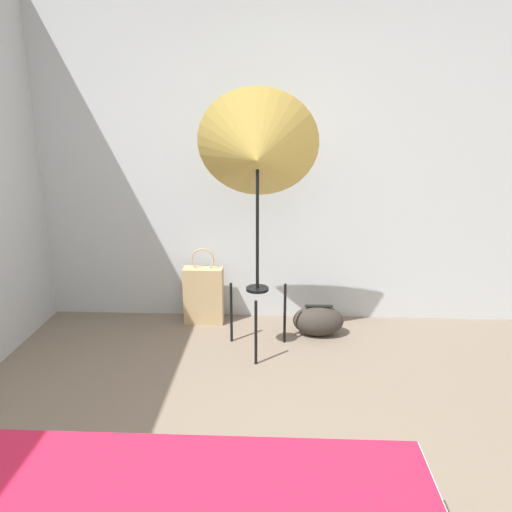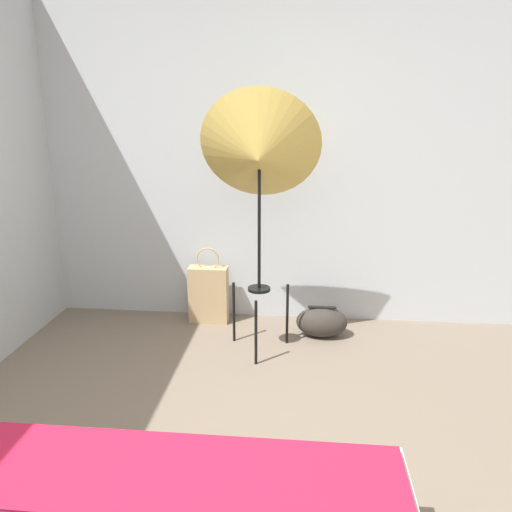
# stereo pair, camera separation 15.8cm
# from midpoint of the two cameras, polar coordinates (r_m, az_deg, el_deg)

# --- Properties ---
(wall_back) EXTENTS (8.00, 0.05, 2.60)m
(wall_back) POSITION_cam_midpoint_polar(r_m,az_deg,el_deg) (3.95, 0.79, 11.05)
(wall_back) COLOR #B7BCC1
(wall_back) RESTS_ON ground_plane
(photo_umbrella) EXTENTS (0.81, 0.54, 1.81)m
(photo_umbrella) POSITION_cam_midpoint_polar(r_m,az_deg,el_deg) (3.29, 1.78, 11.55)
(photo_umbrella) COLOR black
(photo_umbrella) RESTS_ON ground_plane
(tote_bag) EXTENTS (0.31, 0.13, 0.62)m
(tote_bag) POSITION_cam_midpoint_polar(r_m,az_deg,el_deg) (4.05, -4.33, -4.34)
(tote_bag) COLOR tan
(tote_bag) RESTS_ON ground_plane
(duffel_bag) EXTENTS (0.39, 0.23, 0.24)m
(duffel_bag) POSITION_cam_midpoint_polar(r_m,az_deg,el_deg) (3.86, 8.69, -7.47)
(duffel_bag) COLOR #332D28
(duffel_bag) RESTS_ON ground_plane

